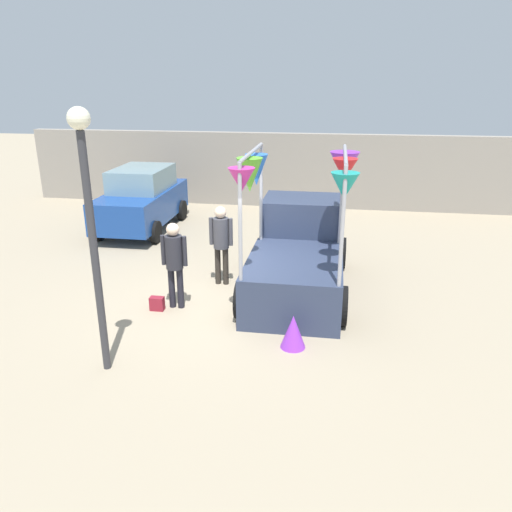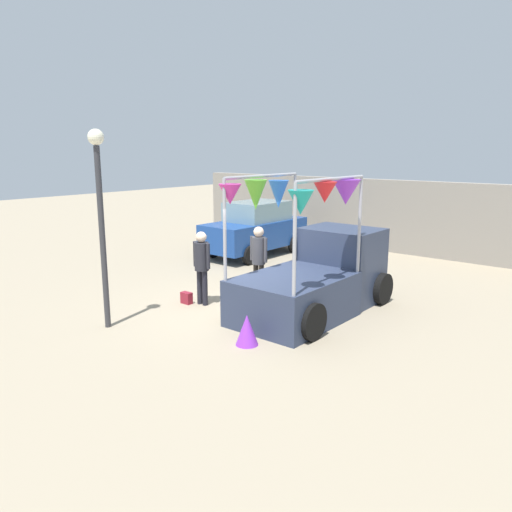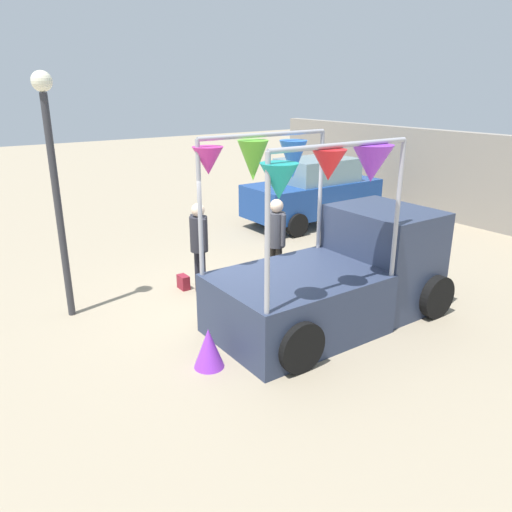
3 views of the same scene
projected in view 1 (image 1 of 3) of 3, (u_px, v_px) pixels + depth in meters
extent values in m
plane|color=gray|center=(219.00, 304.00, 10.33)|extent=(60.00, 60.00, 0.00)
cube|color=#2D3851|center=(294.00, 283.00, 10.12)|extent=(1.90, 2.60, 1.00)
cube|color=#2D3851|center=(302.00, 235.00, 11.85)|extent=(1.80, 1.40, 1.80)
cube|color=#8CB2C6|center=(302.00, 217.00, 11.70)|extent=(1.76, 1.37, 0.60)
cylinder|color=black|center=(264.00, 249.00, 12.49)|extent=(0.22, 0.76, 0.76)
cylinder|color=black|center=(341.00, 253.00, 12.21)|extent=(0.22, 0.76, 0.76)
cylinder|color=black|center=(242.00, 299.00, 9.65)|extent=(0.22, 0.76, 0.76)
cylinder|color=black|center=(341.00, 306.00, 9.37)|extent=(0.22, 0.76, 0.76)
cylinder|color=#A5A5AD|center=(261.00, 193.00, 10.86)|extent=(0.07, 0.07, 2.10)
cylinder|color=#A5A5AD|center=(342.00, 196.00, 10.61)|extent=(0.07, 0.07, 2.10)
cylinder|color=#A5A5AD|center=(240.00, 224.00, 8.59)|extent=(0.07, 0.07, 2.10)
cylinder|color=#A5A5AD|center=(342.00, 228.00, 8.34)|extent=(0.07, 0.07, 2.10)
cylinder|color=#A5A5AD|center=(252.00, 152.00, 9.37)|extent=(0.07, 2.44, 0.07)
cylinder|color=#A5A5AD|center=(345.00, 154.00, 9.12)|extent=(0.07, 2.44, 0.07)
cone|color=#D83399|center=(242.00, 180.00, 8.51)|extent=(0.57, 0.57, 0.41)
cone|color=teal|center=(345.00, 186.00, 8.27)|extent=(0.53, 0.53, 0.45)
cone|color=#66CC33|center=(250.00, 175.00, 9.28)|extent=(0.51, 0.51, 0.64)
cone|color=red|center=(345.00, 170.00, 8.98)|extent=(0.61, 0.61, 0.41)
cone|color=blue|center=(256.00, 170.00, 10.06)|extent=(0.66, 0.66, 0.63)
cone|color=purple|center=(344.00, 165.00, 9.75)|extent=(0.59, 0.59, 0.52)
cube|color=navy|center=(142.00, 205.00, 15.19)|extent=(1.70, 4.00, 0.90)
cube|color=#72939E|center=(142.00, 179.00, 15.06)|extent=(1.50, 2.10, 0.66)
cylinder|color=black|center=(133.00, 208.00, 16.63)|extent=(0.18, 0.64, 0.64)
cylinder|color=black|center=(182.00, 210.00, 16.38)|extent=(0.18, 0.64, 0.64)
cylinder|color=black|center=(99.00, 229.00, 14.30)|extent=(0.18, 0.64, 0.64)
cylinder|color=black|center=(156.00, 232.00, 14.05)|extent=(0.18, 0.64, 0.64)
cylinder|color=black|center=(172.00, 287.00, 10.08)|extent=(0.13, 0.13, 0.85)
cylinder|color=black|center=(180.00, 288.00, 10.05)|extent=(0.13, 0.13, 0.85)
cylinder|color=#26262D|center=(174.00, 252.00, 9.81)|extent=(0.34, 0.34, 0.67)
sphere|color=beige|center=(173.00, 230.00, 9.65)|extent=(0.26, 0.26, 0.26)
cylinder|color=#26262D|center=(163.00, 250.00, 9.83)|extent=(0.09, 0.09, 0.61)
cylinder|color=#26262D|center=(185.00, 251.00, 9.76)|extent=(0.09, 0.09, 0.61)
cylinder|color=#2D2823|center=(218.00, 266.00, 11.24)|extent=(0.13, 0.13, 0.86)
cylinder|color=#2D2823|center=(226.00, 266.00, 11.21)|extent=(0.13, 0.13, 0.86)
cylinder|color=#3F3F47|center=(221.00, 233.00, 10.96)|extent=(0.34, 0.34, 0.68)
sphere|color=beige|center=(220.00, 212.00, 10.81)|extent=(0.26, 0.26, 0.26)
cylinder|color=#3F3F47|center=(211.00, 231.00, 10.98)|extent=(0.09, 0.09, 0.61)
cylinder|color=#3F3F47|center=(231.00, 232.00, 10.92)|extent=(0.09, 0.09, 0.61)
cube|color=maroon|center=(157.00, 304.00, 10.03)|extent=(0.28, 0.16, 0.28)
cylinder|color=#333338|center=(95.00, 259.00, 7.44)|extent=(0.12, 0.12, 3.75)
sphere|color=#F2EDCC|center=(79.00, 118.00, 6.75)|extent=(0.32, 0.32, 0.32)
cube|color=gray|center=(272.00, 170.00, 17.92)|extent=(18.00, 0.36, 2.60)
cone|color=purple|center=(293.00, 332.00, 8.59)|extent=(0.49, 0.49, 0.60)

